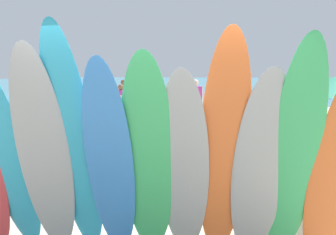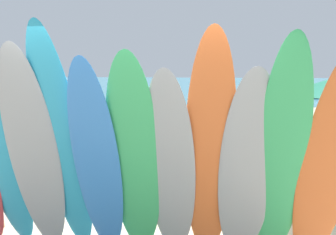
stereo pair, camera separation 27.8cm
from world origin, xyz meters
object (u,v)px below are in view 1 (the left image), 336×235
object	(u,v)px
surfboard_green_5	(148,165)
beachgoer_midbeach	(195,102)
beachgoer_strolling	(121,123)
surfboard_blue_4	(110,168)
surfboard_orange_7	(223,156)
surfboard_green_9	(293,161)
surfboard_teal_1	(10,166)
beachgoer_by_water	(124,97)
surfboard_grey_8	(260,173)
surfboard_grey_2	(45,159)
distant_boat	(300,96)
beachgoer_photographing	(121,102)
surfboard_rack	(155,196)
surfboard_grey_6	(184,172)

from	to	relation	value
surfboard_green_5	beachgoer_midbeach	world-z (taller)	surfboard_green_5
surfboard_green_5	beachgoer_strolling	distance (m)	3.91
surfboard_blue_4	beachgoer_strolling	size ratio (longest dim) A/B	1.55
surfboard_orange_7	surfboard_green_9	distance (m)	0.68
surfboard_teal_1	beachgoer_by_water	size ratio (longest dim) A/B	1.37
surfboard_grey_8	surfboard_green_9	bearing A→B (deg)	-9.96
surfboard_orange_7	beachgoer_strolling	xyz separation A→B (m)	(-1.89, 3.72, -0.39)
beachgoer_strolling	surfboard_grey_8	bearing A→B (deg)	92.76
surfboard_grey_2	distant_boat	bearing A→B (deg)	60.39
beachgoer_by_water	beachgoer_photographing	size ratio (longest dim) A/B	1.09
surfboard_green_5	distant_boat	bearing A→B (deg)	64.97
surfboard_rack	surfboard_green_5	bearing A→B (deg)	-90.50
surfboard_grey_8	surfboard_green_9	xyz separation A→B (m)	(0.31, -0.04, 0.14)
surfboard_blue_4	beachgoer_strolling	xyz separation A→B (m)	(-0.74, 3.78, -0.26)
surfboard_teal_1	surfboard_orange_7	xyz separation A→B (m)	(2.27, -0.04, 0.17)
surfboard_grey_2	distant_boat	xyz separation A→B (m)	(9.05, 18.03, -1.02)
surfboard_teal_1	surfboard_orange_7	bearing A→B (deg)	3.62
surfboard_green_9	surfboard_grey_2	bearing A→B (deg)	-174.80
surfboard_rack	surfboard_grey_6	distance (m)	0.84
surfboard_grey_8	surfboard_green_9	distance (m)	0.35
beachgoer_midbeach	beachgoer_photographing	world-z (taller)	beachgoer_midbeach
surfboard_green_5	beachgoer_strolling	world-z (taller)	surfboard_green_5
surfboard_teal_1	surfboard_green_9	world-z (taller)	surfboard_green_9
surfboard_grey_2	surfboard_grey_6	size ratio (longest dim) A/B	1.10
surfboard_grey_6	surfboard_green_9	size ratio (longest dim) A/B	0.88
surfboard_grey_6	beachgoer_midbeach	distance (m)	6.98
surfboard_rack	surfboard_orange_7	world-z (taller)	surfboard_orange_7
surfboard_grey_6	beachgoer_by_water	size ratio (longest dim) A/B	1.37
surfboard_green_5	surfboard_orange_7	size ratio (longest dim) A/B	0.93
beachgoer_by_water	beachgoer_photographing	world-z (taller)	beachgoer_by_water
surfboard_grey_2	surfboard_green_5	world-z (taller)	surfboard_grey_2
surfboard_rack	surfboard_grey_8	size ratio (longest dim) A/B	1.85
surfboard_teal_1	beachgoer_midbeach	world-z (taller)	surfboard_teal_1
surfboard_grey_2	beachgoer_strolling	world-z (taller)	surfboard_grey_2
surfboard_grey_8	surfboard_orange_7	bearing A→B (deg)	-179.70
surfboard_teal_1	beachgoer_strolling	xyz separation A→B (m)	(0.39, 3.68, -0.22)
surfboard_blue_4	surfboard_grey_6	xyz separation A→B (m)	(0.75, 0.07, -0.05)
surfboard_rack	beachgoer_photographing	size ratio (longest dim) A/B	2.74
beachgoer_photographing	surfboard_green_5	bearing A→B (deg)	86.07
beachgoer_midbeach	surfboard_green_5	bearing A→B (deg)	45.25
surfboard_blue_4	beachgoer_photographing	distance (m)	8.14
surfboard_blue_4	surfboard_orange_7	size ratio (longest dim) A/B	0.90
surfboard_teal_1	beachgoer_photographing	distance (m)	7.89
surfboard_grey_6	distant_boat	world-z (taller)	surfboard_grey_6
distant_boat	surfboard_green_5	bearing A→B (deg)	-113.84
surfboard_grey_2	surfboard_grey_8	size ratio (longest dim) A/B	1.10
surfboard_teal_1	beachgoer_photographing	world-z (taller)	surfboard_teal_1
surfboard_teal_1	surfboard_grey_8	world-z (taller)	surfboard_teal_1
beachgoer_strolling	surfboard_rack	bearing A→B (deg)	81.03
surfboard_green_5	beachgoer_photographing	size ratio (longest dim) A/B	1.60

